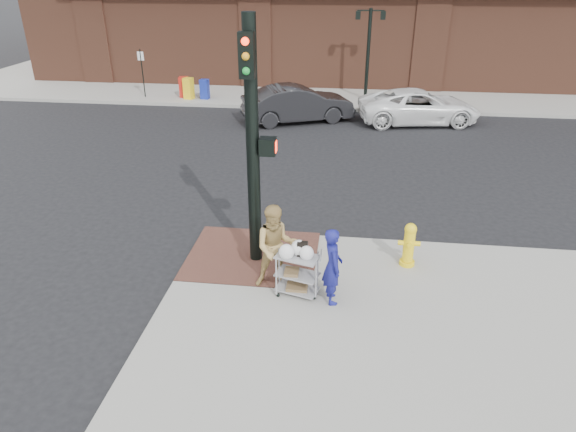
# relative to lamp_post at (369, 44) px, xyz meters

# --- Properties ---
(ground) EXTENTS (220.00, 220.00, 0.00)m
(ground) POSITION_rel_lamp_post_xyz_m (-2.00, -16.00, -2.62)
(ground) COLOR black
(ground) RESTS_ON ground
(sidewalk_far) EXTENTS (65.00, 36.00, 0.15)m
(sidewalk_far) POSITION_rel_lamp_post_xyz_m (10.50, 16.00, -2.54)
(sidewalk_far) COLOR gray
(sidewalk_far) RESTS_ON ground
(brick_curb_ramp) EXTENTS (2.80, 2.40, 0.01)m
(brick_curb_ramp) POSITION_rel_lamp_post_xyz_m (-2.60, -15.10, -2.46)
(brick_curb_ramp) COLOR #4B2923
(brick_curb_ramp) RESTS_ON sidewalk_near
(lamp_post) EXTENTS (1.32, 0.22, 4.00)m
(lamp_post) POSITION_rel_lamp_post_xyz_m (0.00, 0.00, 0.00)
(lamp_post) COLOR black
(lamp_post) RESTS_ON sidewalk_far
(parking_sign) EXTENTS (0.05, 0.05, 2.20)m
(parking_sign) POSITION_rel_lamp_post_xyz_m (-10.50, -1.00, -1.37)
(parking_sign) COLOR black
(parking_sign) RESTS_ON sidewalk_far
(traffic_signal_pole) EXTENTS (0.61, 0.51, 5.00)m
(traffic_signal_pole) POSITION_rel_lamp_post_xyz_m (-2.48, -15.23, 0.21)
(traffic_signal_pole) COLOR black
(traffic_signal_pole) RESTS_ON sidewalk_near
(woman_blue) EXTENTS (0.49, 0.62, 1.52)m
(woman_blue) POSITION_rel_lamp_post_xyz_m (-0.81, -16.55, -1.71)
(woman_blue) COLOR navy
(woman_blue) RESTS_ON sidewalk_near
(pedestrian_tan) EXTENTS (0.95, 0.81, 1.71)m
(pedestrian_tan) POSITION_rel_lamp_post_xyz_m (-1.92, -16.15, -1.61)
(pedestrian_tan) COLOR tan
(pedestrian_tan) RESTS_ON sidewalk_near
(sedan_dark) EXTENTS (4.77, 3.22, 1.49)m
(sedan_dark) POSITION_rel_lamp_post_xyz_m (-2.82, -3.86, -1.87)
(sedan_dark) COLOR black
(sedan_dark) RESTS_ON ground
(minivan_white) EXTENTS (5.18, 3.01, 1.36)m
(minivan_white) POSITION_rel_lamp_post_xyz_m (2.12, -3.42, -1.94)
(minivan_white) COLOR white
(minivan_white) RESTS_ON ground
(utility_cart) EXTENTS (0.89, 0.65, 1.11)m
(utility_cart) POSITION_rel_lamp_post_xyz_m (-1.48, -16.40, -1.96)
(utility_cart) COLOR gray
(utility_cart) RESTS_ON sidewalk_near
(fire_hydrant) EXTENTS (0.46, 0.32, 0.97)m
(fire_hydrant) POSITION_rel_lamp_post_xyz_m (0.73, -15.07, -1.97)
(fire_hydrant) COLOR yellow
(fire_hydrant) RESTS_ON sidewalk_near
(newsbox_red) EXTENTS (0.43, 0.40, 0.96)m
(newsbox_red) POSITION_rel_lamp_post_xyz_m (-8.60, -0.82, -1.99)
(newsbox_red) COLOR red
(newsbox_red) RESTS_ON sidewalk_far
(newsbox_yellow) EXTENTS (0.49, 0.47, 0.97)m
(newsbox_yellow) POSITION_rel_lamp_post_xyz_m (-8.28, -1.12, -1.98)
(newsbox_yellow) COLOR yellow
(newsbox_yellow) RESTS_ON sidewalk_far
(newsbox_blue) EXTENTS (0.41, 0.38, 0.91)m
(newsbox_blue) POSITION_rel_lamp_post_xyz_m (-7.53, -1.02, -2.02)
(newsbox_blue) COLOR #17299A
(newsbox_blue) RESTS_ON sidewalk_far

